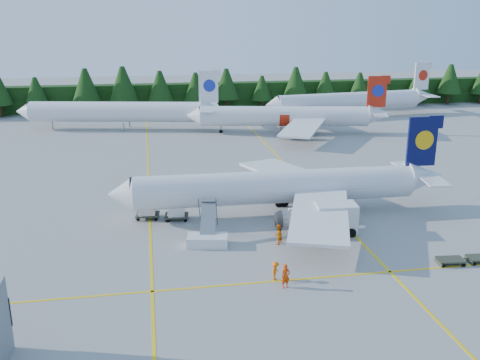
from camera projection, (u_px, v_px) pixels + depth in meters
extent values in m
plane|color=#969691|center=(302.00, 248.00, 50.12)|extent=(320.00, 320.00, 0.00)
cube|color=yellow|center=(149.00, 191.00, 66.69)|extent=(0.25, 120.00, 0.01)
cube|color=yellow|center=(304.00, 183.00, 69.95)|extent=(0.25, 120.00, 0.01)
cube|color=yellow|center=(322.00, 277.00, 44.46)|extent=(80.00, 0.25, 0.01)
cube|color=black|center=(206.00, 96.00, 126.55)|extent=(220.00, 4.00, 6.00)
cylinder|color=silver|center=(275.00, 187.00, 57.70)|extent=(30.31, 4.04, 3.56)
cone|color=silver|center=(121.00, 194.00, 55.27)|extent=(2.55, 3.60, 3.56)
cube|color=#080B3B|center=(422.00, 141.00, 58.84)|extent=(3.39, 0.36, 5.52)
cube|color=silver|center=(283.00, 172.00, 65.40)|extent=(9.03, 14.33, 1.01)
cylinder|color=slate|center=(273.00, 188.00, 63.23)|extent=(3.05, 1.92, 1.87)
cube|color=silver|center=(320.00, 215.00, 51.10)|extent=(9.38, 14.36, 1.01)
cylinder|color=slate|center=(295.00, 219.00, 53.47)|extent=(3.05, 1.92, 1.87)
cylinder|color=slate|center=(169.00, 214.00, 56.71)|extent=(0.21, 0.21, 1.51)
cylinder|color=silver|center=(284.00, 116.00, 98.90)|extent=(31.04, 9.32, 3.64)
cone|color=silver|center=(194.00, 116.00, 99.15)|extent=(3.18, 4.05, 3.64)
cube|color=#B71E0C|center=(377.00, 92.00, 97.32)|extent=(3.45, 0.95, 5.63)
cube|color=silver|center=(295.00, 112.00, 106.40)|extent=(7.14, 14.21, 1.03)
cylinder|color=slate|center=(287.00, 121.00, 104.46)|extent=(3.39, 2.45, 1.91)
cube|color=silver|center=(303.00, 127.00, 91.63)|extent=(11.33, 14.57, 1.03)
cylinder|color=slate|center=(291.00, 131.00, 94.37)|extent=(3.39, 2.45, 1.91)
cylinder|color=slate|center=(221.00, 129.00, 99.80)|extent=(0.22, 0.22, 1.54)
cylinder|color=silver|center=(116.00, 112.00, 102.22)|extent=(32.95, 10.02, 3.86)
cone|color=silver|center=(24.00, 111.00, 102.55)|extent=(3.39, 4.30, 3.86)
cube|color=silver|center=(208.00, 87.00, 100.47)|extent=(3.66, 1.03, 5.98)
cylinder|color=slate|center=(53.00, 125.00, 103.24)|extent=(0.23, 0.23, 1.54)
cylinder|color=silver|center=(349.00, 101.00, 115.06)|extent=(32.92, 8.15, 3.85)
cone|color=silver|center=(272.00, 105.00, 109.99)|extent=(3.18, 4.17, 3.85)
cube|color=silver|center=(422.00, 76.00, 118.76)|extent=(3.67, 0.82, 5.96)
cylinder|color=slate|center=(295.00, 117.00, 112.28)|extent=(0.23, 0.23, 1.54)
cube|color=silver|center=(207.00, 241.00, 50.57)|extent=(4.13, 2.64, 1.01)
cube|color=slate|center=(208.00, 218.00, 51.85)|extent=(2.07, 3.85, 2.72)
cube|color=slate|center=(209.00, 200.00, 53.24)|extent=(1.81, 1.36, 0.11)
cube|color=white|center=(302.00, 223.00, 53.04)|extent=(2.42, 2.42, 2.34)
cube|color=black|center=(303.00, 218.00, 52.88)|extent=(2.07, 2.27, 1.00)
cube|color=white|center=(336.00, 217.00, 53.16)|extent=(4.21, 2.80, 2.89)
cube|color=#333728|center=(451.00, 260.00, 46.76)|extent=(2.40, 1.63, 0.13)
cube|color=#333728|center=(148.00, 214.00, 57.47)|extent=(2.65, 2.15, 0.16)
cube|color=silver|center=(147.00, 206.00, 57.19)|extent=(1.90, 1.85, 1.73)
cube|color=#333728|center=(177.00, 216.00, 57.12)|extent=(2.65, 2.15, 0.16)
cube|color=silver|center=(176.00, 207.00, 56.85)|extent=(1.90, 1.85, 1.73)
imported|color=#D53904|center=(286.00, 276.00, 42.52)|extent=(0.80, 0.60, 2.01)
imported|color=#E16104|center=(278.00, 234.00, 50.78)|extent=(1.21, 1.19, 1.96)
imported|color=#F15F05|center=(275.00, 271.00, 43.80)|extent=(0.74, 0.81, 1.62)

